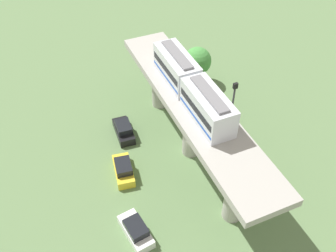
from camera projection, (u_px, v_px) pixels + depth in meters
name	position (u px, v px, depth m)	size (l,w,h in m)	color
ground_plane	(190.00, 152.00, 42.40)	(120.00, 120.00, 0.00)	#5B7A4C
viaduct	(193.00, 115.00, 38.58)	(5.20, 28.00, 7.35)	#A8A59E
train	(191.00, 86.00, 36.70)	(2.64, 13.55, 3.24)	silver
parked_car_black	(124.00, 130.00, 43.87)	(2.09, 4.31, 1.76)	black
parked_car_yellow	(123.00, 170.00, 39.52)	(2.42, 4.42, 1.76)	yellow
parked_car_white	(136.00, 231.00, 34.26)	(2.36, 4.41, 1.76)	white
tree_near_viaduct	(197.00, 61.00, 49.67)	(3.75, 3.75, 5.27)	brown
signal_post	(230.00, 118.00, 38.33)	(0.44, 0.28, 9.95)	#4C4C51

